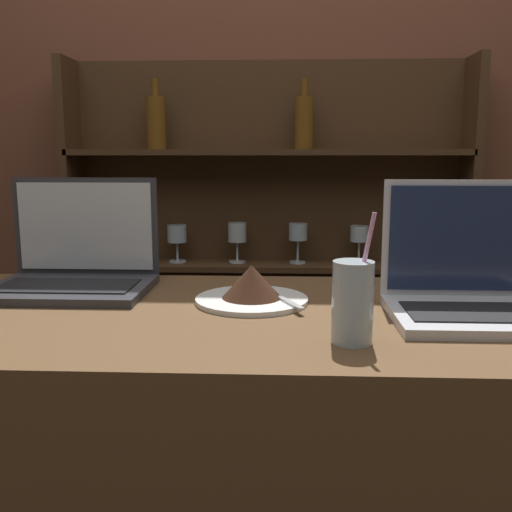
{
  "coord_description": "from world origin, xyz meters",
  "views": [
    {
      "loc": [
        0.05,
        -0.72,
        1.27
      ],
      "look_at": [
        0.01,
        0.35,
        1.08
      ],
      "focal_mm": 40.0,
      "sensor_mm": 36.0,
      "label": 1
    }
  ],
  "objects_px": {
    "cake_plate": "(252,288)",
    "laptop_near": "(75,266)",
    "laptop_far": "(475,286)",
    "water_glass": "(353,302)"
  },
  "relations": [
    {
      "from": "laptop_near",
      "to": "laptop_far",
      "type": "relative_size",
      "value": 1.06
    },
    {
      "from": "laptop_far",
      "to": "laptop_near",
      "type": "bearing_deg",
      "value": 168.01
    },
    {
      "from": "cake_plate",
      "to": "laptop_near",
      "type": "bearing_deg",
      "value": 165.39
    },
    {
      "from": "laptop_near",
      "to": "water_glass",
      "type": "bearing_deg",
      "value": -31.26
    },
    {
      "from": "laptop_far",
      "to": "water_glass",
      "type": "bearing_deg",
      "value": -144.98
    },
    {
      "from": "laptop_far",
      "to": "water_glass",
      "type": "relative_size",
      "value": 1.54
    },
    {
      "from": "water_glass",
      "to": "cake_plate",
      "type": "bearing_deg",
      "value": 125.35
    },
    {
      "from": "laptop_near",
      "to": "water_glass",
      "type": "distance_m",
      "value": 0.66
    },
    {
      "from": "laptop_far",
      "to": "cake_plate",
      "type": "distance_m",
      "value": 0.42
    },
    {
      "from": "laptop_near",
      "to": "water_glass",
      "type": "height_order",
      "value": "laptop_near"
    }
  ]
}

